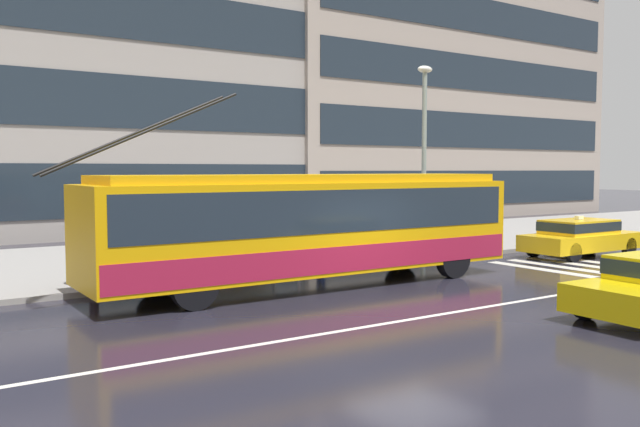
{
  "coord_description": "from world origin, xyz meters",
  "views": [
    {
      "loc": [
        -9.85,
        -10.99,
        2.97
      ],
      "look_at": [
        0.1,
        3.95,
        1.78
      ],
      "focal_mm": 37.2,
      "sensor_mm": 36.0,
      "label": 1
    }
  ],
  "objects_px": {
    "pedestrian_approaching_curb": "(323,207)",
    "street_lamp": "(424,142)",
    "pedestrian_at_shelter": "(90,224)",
    "bus_shelter": "(225,198)",
    "trolleybus": "(313,224)",
    "taxi_ahead_of_bus": "(581,236)"
  },
  "relations": [
    {
      "from": "taxi_ahead_of_bus",
      "to": "pedestrian_at_shelter",
      "type": "bearing_deg",
      "value": 171.27
    },
    {
      "from": "taxi_ahead_of_bus",
      "to": "pedestrian_at_shelter",
      "type": "distance_m",
      "value": 15.98
    },
    {
      "from": "trolleybus",
      "to": "taxi_ahead_of_bus",
      "type": "xyz_separation_m",
      "value": [
        10.79,
        -0.26,
        -0.87
      ]
    },
    {
      "from": "pedestrian_approaching_curb",
      "to": "bus_shelter",
      "type": "bearing_deg",
      "value": -175.07
    },
    {
      "from": "bus_shelter",
      "to": "pedestrian_approaching_curb",
      "type": "distance_m",
      "value": 3.77
    },
    {
      "from": "trolleybus",
      "to": "pedestrian_at_shelter",
      "type": "xyz_separation_m",
      "value": [
        -4.97,
        2.16,
        0.09
      ]
    },
    {
      "from": "pedestrian_approaching_curb",
      "to": "street_lamp",
      "type": "xyz_separation_m",
      "value": [
        3.22,
        -1.36,
        2.19
      ]
    },
    {
      "from": "bus_shelter",
      "to": "trolleybus",
      "type": "bearing_deg",
      "value": -80.65
    },
    {
      "from": "pedestrian_at_shelter",
      "to": "pedestrian_approaching_curb",
      "type": "bearing_deg",
      "value": 13.66
    },
    {
      "from": "trolleybus",
      "to": "taxi_ahead_of_bus",
      "type": "relative_size",
      "value": 2.64
    },
    {
      "from": "bus_shelter",
      "to": "taxi_ahead_of_bus",
      "type": "bearing_deg",
      "value": -19.59
    },
    {
      "from": "pedestrian_at_shelter",
      "to": "taxi_ahead_of_bus",
      "type": "bearing_deg",
      "value": -8.73
    },
    {
      "from": "bus_shelter",
      "to": "pedestrian_at_shelter",
      "type": "distance_m",
      "value": 4.67
    },
    {
      "from": "bus_shelter",
      "to": "pedestrian_approaching_curb",
      "type": "bearing_deg",
      "value": 4.93
    },
    {
      "from": "pedestrian_at_shelter",
      "to": "pedestrian_approaching_curb",
      "type": "distance_m",
      "value": 8.31
    },
    {
      "from": "bus_shelter",
      "to": "street_lamp",
      "type": "relative_size",
      "value": 0.66
    },
    {
      "from": "trolleybus",
      "to": "taxi_ahead_of_bus",
      "type": "distance_m",
      "value": 10.83
    },
    {
      "from": "trolleybus",
      "to": "street_lamp",
      "type": "height_order",
      "value": "street_lamp"
    },
    {
      "from": "taxi_ahead_of_bus",
      "to": "street_lamp",
      "type": "distance_m",
      "value": 6.27
    },
    {
      "from": "taxi_ahead_of_bus",
      "to": "bus_shelter",
      "type": "height_order",
      "value": "bus_shelter"
    },
    {
      "from": "street_lamp",
      "to": "trolleybus",
      "type": "bearing_deg",
      "value": -156.43
    },
    {
      "from": "pedestrian_approaching_curb",
      "to": "street_lamp",
      "type": "distance_m",
      "value": 4.13
    }
  ]
}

